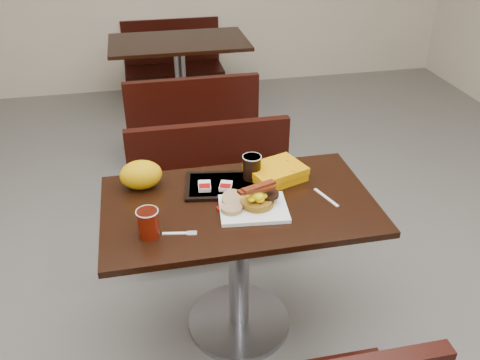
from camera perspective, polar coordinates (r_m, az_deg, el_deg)
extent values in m
cube|color=slate|center=(2.75, -0.11, -15.65)|extent=(6.00, 7.00, 0.01)
cube|color=white|center=(2.21, 1.50, -3.21)|extent=(0.31, 0.25, 0.02)
cylinder|color=#9B6F19|center=(2.21, 1.94, -2.38)|extent=(0.18, 0.18, 0.03)
cylinder|color=black|center=(2.22, 3.20, -1.59)|extent=(0.10, 0.10, 0.01)
ellipsoid|color=#FFE905|center=(2.17, 1.72, -1.78)|extent=(0.11, 0.10, 0.05)
cylinder|color=tan|center=(2.18, -0.94, -3.17)|extent=(0.10, 0.10, 0.02)
cylinder|color=tan|center=(2.21, -0.81, -2.15)|extent=(0.10, 0.10, 0.06)
cylinder|color=maroon|center=(2.07, -10.20, -4.78)|extent=(0.11, 0.11, 0.12)
cube|color=white|center=(2.33, 9.59, -1.93)|extent=(0.06, 0.16, 0.00)
cube|color=#BC4508|center=(2.26, -1.50, -2.37)|extent=(0.05, 0.04, 0.01)
cube|color=#8C0504|center=(2.22, -2.12, -3.15)|extent=(0.04, 0.03, 0.01)
cube|color=black|center=(2.37, -1.95, -0.61)|extent=(0.38, 0.29, 0.02)
cube|color=silver|center=(2.33, -3.98, -0.68)|extent=(0.07, 0.08, 0.02)
cube|color=silver|center=(2.33, -1.59, -0.68)|extent=(0.08, 0.09, 0.02)
cylinder|color=black|center=(2.38, 1.33, 1.43)|extent=(0.11, 0.11, 0.12)
cube|color=orange|center=(2.42, 4.01, 0.80)|extent=(0.30, 0.27, 0.07)
ellipsoid|color=orange|center=(2.38, -10.99, 0.58)|extent=(0.23, 0.21, 0.13)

